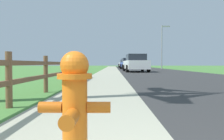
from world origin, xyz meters
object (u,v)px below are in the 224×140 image
Objects in this scene: fire_hydrant at (75,110)px; street_lamp at (163,43)px; parked_suv_white at (136,63)px; parked_car_blue at (128,64)px; parked_car_silver at (125,64)px.

street_lamp is at bearing 76.34° from fire_hydrant.
fire_hydrant is 0.17× the size of parked_suv_white.
parked_suv_white is at bearing 83.03° from fire_hydrant.
parked_suv_white reaches higher than parked_car_blue.
parked_car_silver is (0.02, 18.25, -0.05)m from parked_suv_white.
street_lamp is at bearing -59.22° from parked_car_silver.
parked_suv_white reaches higher than fire_hydrant.
parked_car_silver is 0.82× the size of street_lamp.
parked_car_blue is 0.73× the size of street_lamp.
fire_hydrant is 28.47m from parked_car_blue.
street_lamp is (4.79, 0.83, 2.87)m from parked_car_blue.
parked_car_silver reaches higher than fire_hydrant.
fire_hydrant is 0.19× the size of parked_car_blue.
fire_hydrant is 30.23m from street_lamp.
fire_hydrant is at bearing -103.66° from street_lamp.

